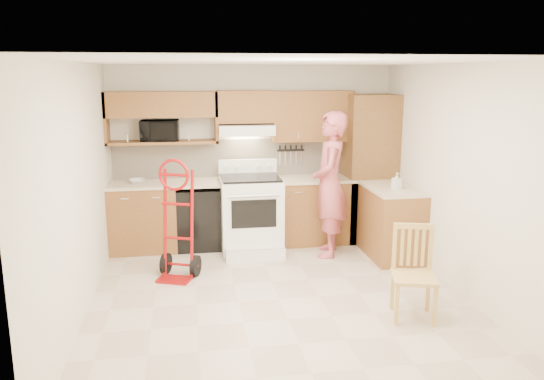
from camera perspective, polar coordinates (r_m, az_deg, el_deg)
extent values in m
cube|color=beige|center=(5.94, 0.78, -11.54)|extent=(4.00, 4.50, 0.02)
cube|color=white|center=(5.44, 0.86, 13.53)|extent=(4.00, 4.50, 0.02)
cube|color=silver|center=(7.76, -2.08, 3.82)|extent=(4.00, 0.02, 2.50)
cube|color=silver|center=(3.43, 7.42, -7.26)|extent=(4.00, 0.02, 2.50)
cube|color=silver|center=(5.58, -19.97, -0.27)|extent=(0.02, 4.50, 2.50)
cube|color=silver|center=(6.22, 19.38, 1.01)|extent=(0.02, 4.50, 2.50)
cube|color=beige|center=(7.74, -2.05, 3.42)|extent=(3.92, 0.03, 0.55)
cube|color=brown|center=(7.58, -13.45, -2.89)|extent=(0.90, 0.60, 0.90)
cube|color=black|center=(7.57, -7.76, -2.89)|extent=(0.60, 0.60, 0.85)
cube|color=brown|center=(7.76, 4.35, -2.23)|extent=(1.14, 0.60, 0.90)
cube|color=#CAB494|center=(7.46, -11.33, 0.66)|extent=(1.50, 0.63, 0.04)
cube|color=#CAB494|center=(7.66, 4.41, 1.17)|extent=(1.14, 0.63, 0.04)
cube|color=brown|center=(7.29, 12.51, -3.47)|extent=(0.60, 1.00, 0.90)
cube|color=#CAB494|center=(7.17, 12.68, 0.15)|extent=(0.63, 1.00, 0.04)
cube|color=brown|center=(7.87, 10.24, 2.27)|extent=(0.70, 0.60, 2.10)
cube|color=brown|center=(7.46, -11.64, 8.88)|extent=(1.50, 0.33, 0.34)
cube|color=brown|center=(7.50, -11.47, 4.99)|extent=(1.50, 0.33, 0.04)
cube|color=brown|center=(7.50, -2.87, 8.82)|extent=(0.76, 0.33, 0.44)
cube|color=brown|center=(7.67, 4.28, 7.83)|extent=(1.14, 0.33, 0.70)
cube|color=white|center=(7.46, -2.79, 6.41)|extent=(0.76, 0.46, 0.14)
imported|color=black|center=(7.49, -11.80, 6.19)|extent=(0.52, 0.37, 0.28)
imported|color=#BD525A|center=(7.10, 6.13, 0.57)|extent=(0.63, 0.79, 1.92)
imported|color=white|center=(7.05, 13.06, 0.95)|extent=(0.11, 0.12, 0.21)
imported|color=white|center=(7.47, -14.09, 0.92)|extent=(0.25, 0.25, 0.05)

